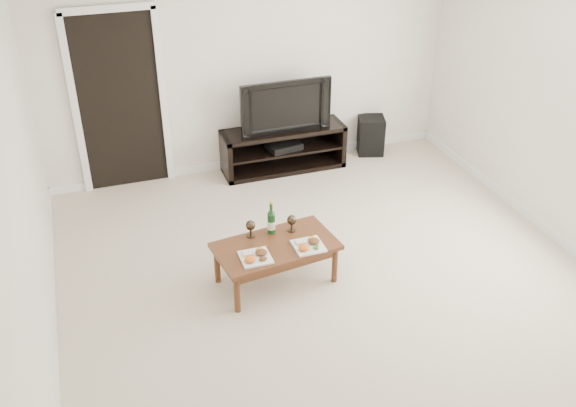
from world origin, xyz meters
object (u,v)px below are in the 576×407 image
at_px(media_console, 283,149).
at_px(television, 283,104).
at_px(subwoofer, 371,135).
at_px(coffee_table, 276,263).

relative_size(media_console, television, 1.36).
xyz_separation_m(media_console, television, (0.00, 0.00, 0.60)).
relative_size(media_console, subwoofer, 3.11).
distance_m(media_console, television, 0.60).
relative_size(television, coffee_table, 1.01).
xyz_separation_m(media_console, subwoofer, (1.23, 0.08, -0.03)).
bearing_deg(media_console, television, 0.00).
bearing_deg(television, subwoofer, 3.37).
distance_m(television, subwoofer, 1.39).
bearing_deg(television, media_console, 0.00).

